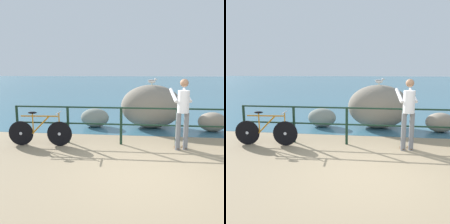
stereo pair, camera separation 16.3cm
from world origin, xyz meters
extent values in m
cube|color=#937F60|center=(0.00, 20.00, -0.05)|extent=(120.00, 120.00, 0.10)
cube|color=#38667A|center=(0.00, 47.82, 0.00)|extent=(120.00, 90.00, 0.01)
cylinder|color=black|center=(-3.66, 1.91, 0.51)|extent=(0.07, 0.07, 1.02)
cylinder|color=black|center=(-2.20, 1.91, 0.51)|extent=(0.07, 0.07, 1.02)
cylinder|color=black|center=(-0.73, 1.91, 0.51)|extent=(0.07, 0.07, 1.02)
cylinder|color=black|center=(0.73, 1.91, 0.51)|extent=(0.07, 0.07, 1.02)
cylinder|color=black|center=(0.00, 1.91, 1.00)|extent=(7.33, 0.04, 0.04)
cylinder|color=black|center=(0.00, 1.91, 0.55)|extent=(7.33, 0.04, 0.04)
cylinder|color=black|center=(-3.38, 1.53, 0.33)|extent=(0.66, 0.07, 0.66)
cylinder|color=#B7BCC6|center=(-3.38, 1.53, 0.33)|extent=(0.08, 0.06, 0.08)
cylinder|color=black|center=(-2.34, 1.59, 0.33)|extent=(0.66, 0.07, 0.66)
cylinder|color=#B7BCC6|center=(-2.34, 1.59, 0.33)|extent=(0.08, 0.06, 0.08)
cylinder|color=#B27219|center=(-2.86, 1.56, 0.80)|extent=(0.99, 0.09, 0.04)
cylinder|color=#B27219|center=(-2.83, 1.56, 0.57)|extent=(0.50, 0.07, 0.50)
cylinder|color=#B27219|center=(-3.04, 1.55, 0.59)|extent=(0.03, 0.03, 0.53)
ellipsoid|color=black|center=(-3.04, 1.55, 0.89)|extent=(0.25, 0.11, 0.06)
cylinder|color=#B27219|center=(-2.34, 1.59, 0.62)|extent=(0.03, 0.03, 0.57)
cylinder|color=#B7BCC6|center=(-2.34, 1.59, 0.90)|extent=(0.06, 0.48, 0.03)
cylinder|color=slate|center=(0.72, 1.59, 0.47)|extent=(0.12, 0.12, 0.95)
ellipsoid|color=#513319|center=(0.71, 1.65, 0.04)|extent=(0.14, 0.27, 0.08)
cylinder|color=slate|center=(0.91, 1.62, 0.47)|extent=(0.12, 0.12, 0.95)
ellipsoid|color=#513319|center=(0.90, 1.68, 0.04)|extent=(0.14, 0.27, 0.08)
cylinder|color=white|center=(0.82, 1.61, 1.23)|extent=(0.28, 0.28, 0.55)
sphere|color=#9E7051|center=(0.82, 1.61, 1.68)|extent=(0.20, 0.20, 0.20)
cylinder|color=white|center=(0.60, 1.81, 1.36)|extent=(0.17, 0.52, 0.34)
cylinder|color=white|center=(0.95, 1.87, 1.36)|extent=(0.17, 0.52, 0.34)
ellipsoid|color=gray|center=(0.17, 4.00, 0.75)|extent=(2.11, 1.38, 1.50)
ellipsoid|color=gray|center=(-1.81, 3.88, 0.33)|extent=(1.00, 0.70, 0.66)
ellipsoid|color=gray|center=(2.16, 3.66, 0.32)|extent=(0.92, 0.71, 0.63)
cylinder|color=gold|center=(0.17, 3.92, 1.53)|extent=(0.01, 0.01, 0.06)
cylinder|color=gold|center=(0.17, 3.88, 1.53)|extent=(0.01, 0.01, 0.06)
ellipsoid|color=white|center=(0.17, 3.90, 1.63)|extent=(0.27, 0.12, 0.13)
ellipsoid|color=#9E9EA3|center=(0.15, 3.90, 1.66)|extent=(0.25, 0.13, 0.06)
sphere|color=white|center=(0.29, 3.91, 1.70)|extent=(0.08, 0.08, 0.08)
cone|color=gold|center=(0.34, 3.91, 1.69)|extent=(0.05, 0.03, 0.02)
camera|label=1|loc=(-0.30, -4.35, 1.96)|focal=38.33mm
camera|label=2|loc=(-0.14, -4.33, 1.96)|focal=38.33mm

